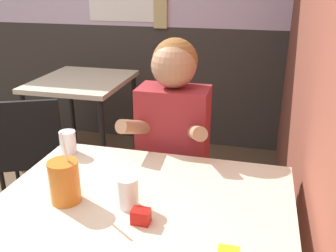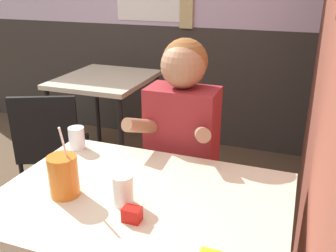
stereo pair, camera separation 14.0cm
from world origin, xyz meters
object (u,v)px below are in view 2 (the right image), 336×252
(person_seated, at_px, (182,156))
(cocktail_pitcher, at_px, (63,176))
(chair_near_window, at_px, (52,144))
(main_table, at_px, (141,213))
(background_table, at_px, (106,88))

(person_seated, distance_m, cocktail_pitcher, 0.70)
(chair_near_window, distance_m, person_seated, 1.00)
(cocktail_pitcher, bearing_deg, main_table, 17.54)
(person_seated, relative_size, cocktail_pitcher, 4.58)
(main_table, relative_size, cocktail_pitcher, 3.86)
(person_seated, bearing_deg, background_table, 135.20)
(main_table, relative_size, background_table, 1.35)
(background_table, distance_m, chair_near_window, 0.78)
(chair_near_window, xyz_separation_m, person_seated, (0.96, -0.20, 0.17))
(background_table, relative_size, person_seated, 0.62)
(background_table, xyz_separation_m, person_seated, (0.97, -0.97, -0.01))
(main_table, bearing_deg, person_seated, 92.37)
(background_table, relative_size, chair_near_window, 0.91)
(background_table, xyz_separation_m, chair_near_window, (0.01, -0.76, -0.17))
(background_table, bearing_deg, cocktail_pitcher, -65.49)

